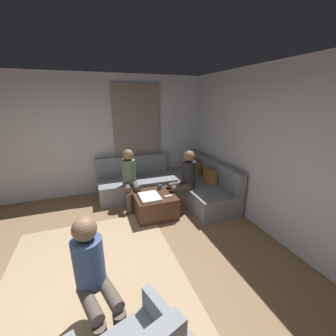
# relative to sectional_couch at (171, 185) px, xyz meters

# --- Properties ---
(ground_plane) EXTENTS (6.00, 6.00, 0.10)m
(ground_plane) POSITION_rel_sectional_couch_xyz_m (2.08, -1.88, -0.33)
(ground_plane) COLOR #8C6B4C
(wall_back) EXTENTS (6.00, 0.12, 2.70)m
(wall_back) POSITION_rel_sectional_couch_xyz_m (2.08, 1.06, 1.07)
(wall_back) COLOR silver
(wall_back) RESTS_ON ground_plane
(wall_left) EXTENTS (0.12, 6.00, 2.70)m
(wall_left) POSITION_rel_sectional_couch_xyz_m (-0.86, -1.88, 1.07)
(wall_left) COLOR silver
(wall_left) RESTS_ON ground_plane
(curtain_panel) EXTENTS (0.06, 1.10, 2.50)m
(curtain_panel) POSITION_rel_sectional_couch_xyz_m (-0.76, -0.58, 0.97)
(curtain_panel) COLOR gray
(curtain_panel) RESTS_ON ground_plane
(area_rug) EXTENTS (2.60, 2.20, 0.01)m
(area_rug) POSITION_rel_sectional_couch_xyz_m (1.88, -1.78, -0.27)
(area_rug) COLOR tan
(area_rug) RESTS_ON ground_plane
(sectional_couch) EXTENTS (2.10, 2.55, 0.87)m
(sectional_couch) POSITION_rel_sectional_couch_xyz_m (0.00, 0.00, 0.00)
(sectional_couch) COLOR gray
(sectional_couch) RESTS_ON ground_plane
(ottoman) EXTENTS (0.76, 0.76, 0.42)m
(ottoman) POSITION_rel_sectional_couch_xyz_m (0.67, -0.61, -0.07)
(ottoman) COLOR #4C2D1E
(ottoman) RESTS_ON ground_plane
(folded_blanket) EXTENTS (0.44, 0.36, 0.04)m
(folded_blanket) POSITION_rel_sectional_couch_xyz_m (0.77, -0.73, 0.16)
(folded_blanket) COLOR white
(folded_blanket) RESTS_ON ottoman
(coffee_mug) EXTENTS (0.08, 0.08, 0.10)m
(coffee_mug) POSITION_rel_sectional_couch_xyz_m (0.45, -0.43, 0.19)
(coffee_mug) COLOR #334C72
(coffee_mug) RESTS_ON ottoman
(game_remote) EXTENTS (0.05, 0.15, 0.02)m
(game_remote) POSITION_rel_sectional_couch_xyz_m (0.85, -0.39, 0.15)
(game_remote) COLOR white
(game_remote) RESTS_ON ottoman
(person_on_couch_back) EXTENTS (0.30, 0.60, 1.20)m
(person_on_couch_back) POSITION_rel_sectional_couch_xyz_m (0.57, 0.06, 0.38)
(person_on_couch_back) COLOR brown
(person_on_couch_back) RESTS_ON ground_plane
(person_on_couch_side) EXTENTS (0.60, 0.30, 1.20)m
(person_on_couch_side) POSITION_rel_sectional_couch_xyz_m (0.15, -0.96, 0.38)
(person_on_couch_side) COLOR brown
(person_on_couch_side) RESTS_ON ground_plane
(person_on_armchair) EXTENTS (0.61, 0.41, 1.18)m
(person_on_armchair) POSITION_rel_sectional_couch_xyz_m (2.56, -1.74, 0.36)
(person_on_armchair) COLOR brown
(person_on_armchair) RESTS_ON ground_plane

